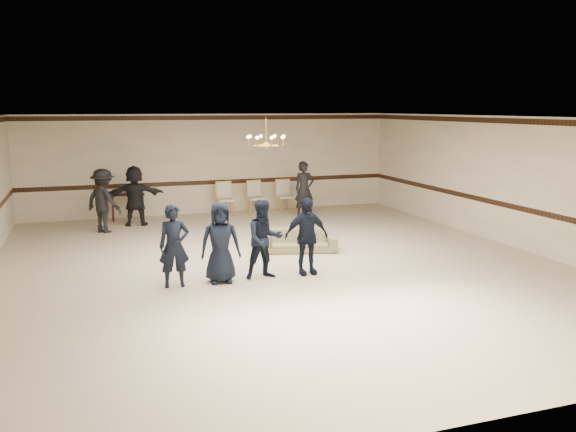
# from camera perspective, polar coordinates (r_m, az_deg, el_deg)

# --- Properties ---
(room) EXTENTS (12.01, 14.01, 3.21)m
(room) POSITION_cam_1_polar(r_m,az_deg,el_deg) (12.76, -0.78, 2.23)
(room) COLOR beige
(room) RESTS_ON ground
(chair_rail) EXTENTS (12.00, 0.02, 0.14)m
(chair_rail) POSITION_cam_1_polar(r_m,az_deg,el_deg) (19.54, -7.17, 3.24)
(chair_rail) COLOR black
(chair_rail) RESTS_ON wall_back
(crown_molding) EXTENTS (12.00, 0.02, 0.14)m
(crown_molding) POSITION_cam_1_polar(r_m,az_deg,el_deg) (19.39, -7.31, 9.34)
(crown_molding) COLOR black
(crown_molding) RESTS_ON wall_back
(chandelier) EXTENTS (0.94, 0.94, 0.89)m
(chandelier) POSITION_cam_1_polar(r_m,az_deg,el_deg) (13.59, -2.12, 8.13)
(chandelier) COLOR #B48839
(chandelier) RESTS_ON ceiling
(boy_a) EXTENTS (0.60, 0.41, 1.60)m
(boy_a) POSITION_cam_1_polar(r_m,az_deg,el_deg) (11.56, -10.87, -2.85)
(boy_a) COLOR black
(boy_a) RESTS_ON floor
(boy_b) EXTENTS (0.83, 0.58, 1.60)m
(boy_b) POSITION_cam_1_polar(r_m,az_deg,el_deg) (11.72, -6.51, -2.55)
(boy_b) COLOR black
(boy_b) RESTS_ON floor
(boy_c) EXTENTS (0.79, 0.63, 1.60)m
(boy_c) POSITION_cam_1_polar(r_m,az_deg,el_deg) (11.93, -2.29, -2.25)
(boy_c) COLOR black
(boy_c) RESTS_ON floor
(boy_d) EXTENTS (0.95, 0.41, 1.60)m
(boy_d) POSITION_cam_1_polar(r_m,az_deg,el_deg) (12.22, 1.76, -1.95)
(boy_d) COLOR black
(boy_d) RESTS_ON floor
(settee) EXTENTS (1.93, 1.15, 0.53)m
(settee) POSITION_cam_1_polar(r_m,az_deg,el_deg) (14.26, 1.05, -2.35)
(settee) COLOR #797951
(settee) RESTS_ON floor
(adult_left) EXTENTS (1.26, 1.27, 1.76)m
(adult_left) POSITION_cam_1_polar(r_m,az_deg,el_deg) (17.07, -17.29, 1.40)
(adult_left) COLOR black
(adult_left) RESTS_ON floor
(adult_mid) EXTENTS (1.69, 0.74, 1.76)m
(adult_mid) POSITION_cam_1_polar(r_m,az_deg,el_deg) (17.81, -14.47, 1.90)
(adult_mid) COLOR black
(adult_mid) RESTS_ON floor
(adult_right) EXTENTS (0.66, 0.45, 1.76)m
(adult_right) POSITION_cam_1_polar(r_m,az_deg,el_deg) (18.51, 1.57, 2.54)
(adult_right) COLOR black
(adult_right) RESTS_ON floor
(banquet_chair_left) EXTENTS (0.53, 0.53, 1.05)m
(banquet_chair_left) POSITION_cam_1_polar(r_m,az_deg,el_deg) (18.98, -6.03, 1.60)
(banquet_chair_left) COLOR beige
(banquet_chair_left) RESTS_ON floor
(banquet_chair_mid) EXTENTS (0.55, 0.55, 1.05)m
(banquet_chair_mid) POSITION_cam_1_polar(r_m,az_deg,el_deg) (19.23, -3.12, 1.76)
(banquet_chair_mid) COLOR beige
(banquet_chair_mid) RESTS_ON floor
(banquet_chair_right) EXTENTS (0.53, 0.53, 1.05)m
(banquet_chair_right) POSITION_cam_1_polar(r_m,az_deg,el_deg) (19.52, -0.29, 1.90)
(banquet_chair_right) COLOR beige
(banquet_chair_right) RESTS_ON floor
(console_table) EXTENTS (1.01, 0.45, 0.84)m
(console_table) POSITION_cam_1_polar(r_m,az_deg,el_deg) (18.77, -15.12, 0.87)
(console_table) COLOR black
(console_table) RESTS_ON floor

